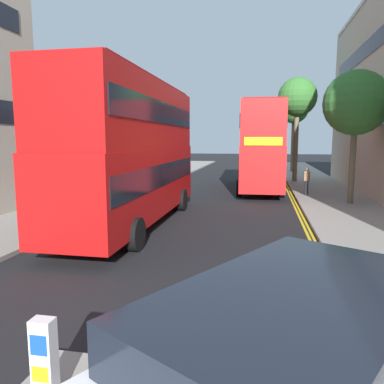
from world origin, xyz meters
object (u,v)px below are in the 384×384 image
(keep_left_bollard, at_px, (45,365))
(double_decker_bus_oncoming, at_px, (259,145))
(pedestrian_far, at_px, (307,181))
(double_decker_bus_away, at_px, (133,149))

(keep_left_bollard, xyz_separation_m, double_decker_bus_oncoming, (2.32, 21.66, 2.42))
(double_decker_bus_oncoming, bearing_deg, pedestrian_far, -46.60)
(keep_left_bollard, height_order, double_decker_bus_away, double_decker_bus_away)
(double_decker_bus_away, bearing_deg, double_decker_bus_oncoming, 67.97)
(double_decker_bus_away, bearing_deg, pedestrian_far, 48.92)
(double_decker_bus_away, xyz_separation_m, double_decker_bus_oncoming, (4.72, 11.67, 0.00))
(double_decker_bus_oncoming, xyz_separation_m, pedestrian_far, (2.84, -3.00, -2.04))
(double_decker_bus_away, distance_m, double_decker_bus_oncoming, 12.59)
(double_decker_bus_oncoming, distance_m, pedestrian_far, 4.61)
(keep_left_bollard, distance_m, double_decker_bus_oncoming, 21.92)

